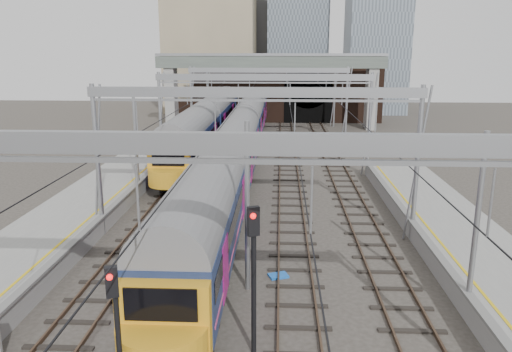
# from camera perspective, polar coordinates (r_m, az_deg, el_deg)

# --- Properties ---
(ground) EXTENTS (160.00, 160.00, 0.00)m
(ground) POSITION_cam_1_polar(r_m,az_deg,el_deg) (19.47, -1.36, -15.42)
(ground) COLOR #38332D
(ground) RESTS_ON ground
(platform_left) EXTENTS (4.32, 55.00, 1.12)m
(platform_left) POSITION_cam_1_polar(r_m,az_deg,el_deg) (24.27, -25.98, -9.26)
(platform_left) COLOR gray
(platform_left) RESTS_ON ground
(tracks) EXTENTS (14.40, 80.00, 0.22)m
(tracks) POSITION_cam_1_polar(r_m,az_deg,el_deg) (33.32, 0.49, -2.56)
(tracks) COLOR #4C3828
(tracks) RESTS_ON ground
(overhead_line) EXTENTS (16.80, 80.00, 8.00)m
(overhead_line) POSITION_cam_1_polar(r_m,az_deg,el_deg) (38.51, 0.91, 9.64)
(overhead_line) COLOR gray
(overhead_line) RESTS_ON ground
(retaining_wall) EXTENTS (28.00, 2.75, 9.00)m
(retaining_wall) POSITION_cam_1_polar(r_m,az_deg,el_deg) (69.02, 2.94, 9.77)
(retaining_wall) COLOR black
(retaining_wall) RESTS_ON ground
(overbridge) EXTENTS (28.00, 3.00, 9.25)m
(overbridge) POSITION_cam_1_polar(r_m,az_deg,el_deg) (62.94, 1.67, 12.04)
(overbridge) COLOR gray
(overbridge) RESTS_ON ground
(city_skyline) EXTENTS (37.50, 27.50, 60.00)m
(city_skyline) POSITION_cam_1_polar(r_m,az_deg,el_deg) (87.70, 3.96, 19.04)
(city_skyline) COLOR tan
(city_skyline) RESTS_ON ground
(train_main) EXTENTS (2.82, 65.15, 4.84)m
(train_main) POSITION_cam_1_polar(r_m,az_deg,el_deg) (45.69, -1.35, 5.22)
(train_main) COLOR black
(train_main) RESTS_ON ground
(train_second) EXTENTS (2.90, 66.96, 4.95)m
(train_second) POSITION_cam_1_polar(r_m,az_deg,el_deg) (65.68, -3.61, 7.97)
(train_second) COLOR black
(train_second) RESTS_ON ground
(signal_near_left) EXTENTS (0.36, 0.45, 4.46)m
(signal_near_left) POSITION_cam_1_polar(r_m,az_deg,el_deg) (13.75, -15.66, -15.89)
(signal_near_left) COLOR black
(signal_near_left) RESTS_ON ground
(signal_near_centre) EXTENTS (0.40, 0.47, 5.06)m
(signal_near_centre) POSITION_cam_1_polar(r_m,az_deg,el_deg) (15.75, -0.28, -9.95)
(signal_near_centre) COLOR black
(signal_near_centre) RESTS_ON ground
(equip_cover_a) EXTENTS (0.99, 0.85, 0.10)m
(equip_cover_a) POSITION_cam_1_polar(r_m,az_deg,el_deg) (25.17, -3.88, -8.20)
(equip_cover_a) COLOR blue
(equip_cover_a) RESTS_ON ground
(equip_cover_b) EXTENTS (0.77, 0.55, 0.09)m
(equip_cover_b) POSITION_cam_1_polar(r_m,az_deg,el_deg) (29.31, -4.04, -4.92)
(equip_cover_b) COLOR blue
(equip_cover_b) RESTS_ON ground
(equip_cover_c) EXTENTS (0.97, 0.83, 0.10)m
(equip_cover_c) POSITION_cam_1_polar(r_m,az_deg,el_deg) (22.24, 2.57, -11.31)
(equip_cover_c) COLOR blue
(equip_cover_c) RESTS_ON ground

